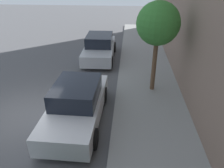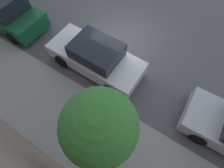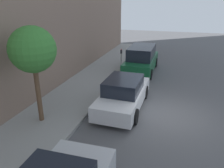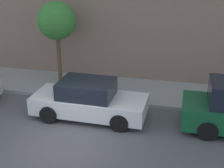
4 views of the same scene
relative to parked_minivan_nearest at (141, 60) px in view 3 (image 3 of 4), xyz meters
The scene contains 6 objects.
ground_plane 6.72m from the parked_minivan_nearest, 110.56° to the left, with size 60.00×60.00×0.00m, color #515154.
sidewalk 6.83m from the parked_minivan_nearest, 66.85° to the left, with size 3.01×32.00×0.15m.
parked_minivan_nearest is the anchor object (origin of this frame).
parked_sedan_second 6.07m from the parked_minivan_nearest, 91.81° to the left, with size 1.92×4.53×1.54m.
parking_meter_near 1.63m from the parked_minivan_nearest, ahead, with size 0.11×0.15×1.39m.
street_tree 9.27m from the parked_minivan_nearest, 71.60° to the left, with size 1.82×1.82×3.98m.
Camera 3 is at (-0.17, 9.31, 4.99)m, focal length 35.00 mm.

